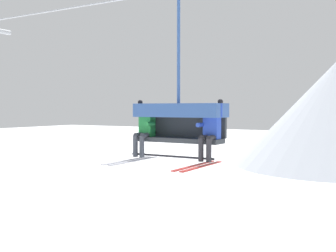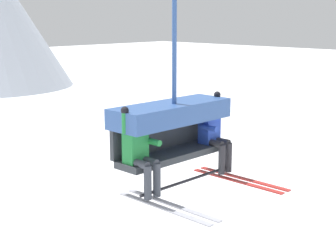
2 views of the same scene
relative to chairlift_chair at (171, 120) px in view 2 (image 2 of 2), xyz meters
The scene contains 3 objects.
chairlift_chair is the anchor object (origin of this frame).
skier_green 0.90m from the chairlift_chair, 165.37° to the right, with size 0.48×1.70×1.34m.
skier_blue 0.90m from the chairlift_chair, 14.63° to the right, with size 0.48×1.70×1.34m.
Camera 2 is at (-6.10, -6.08, 7.38)m, focal length 55.00 mm.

